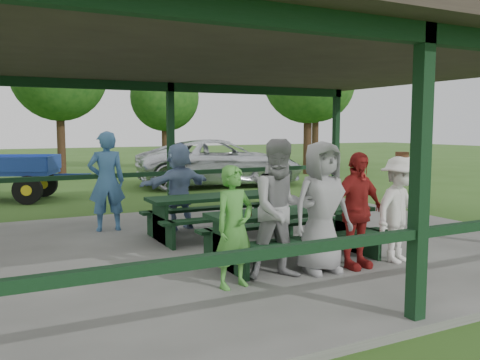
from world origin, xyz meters
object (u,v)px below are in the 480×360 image
picnic_table_far (219,210)px  spectator_lblue (179,186)px  contestant_grey_left (282,209)px  farm_trailer (2,177)px  contestant_red (356,210)px  picnic_table_near (292,228)px  contestant_white_fedora (400,209)px  spectator_grey (271,182)px  pickup_truck (221,163)px  spectator_blue (107,181)px  contestant_green (234,227)px  contestant_grey_mid (322,207)px

picnic_table_far → spectator_lblue: 1.07m
contestant_grey_left → spectator_lblue: bearing=102.2°
farm_trailer → contestant_red: bearing=-46.2°
picnic_table_near → contestant_white_fedora: 1.61m
picnic_table_near → spectator_grey: (1.38, 2.95, 0.34)m
contestant_grey_left → contestant_red: (1.19, -0.05, -0.10)m
spectator_grey → farm_trailer: size_ratio=0.41×
pickup_truck → picnic_table_near: bearing=171.5°
contestant_red → spectator_blue: 4.92m
contestant_green → farm_trailer: contestant_green is taller
contestant_grey_left → contestant_white_fedora: (1.96, -0.11, -0.13)m
spectator_lblue → picnic_table_near: bearing=87.8°
contestant_white_fedora → pickup_truck: bearing=66.2°
spectator_lblue → pickup_truck: (4.17, 7.09, -0.12)m
picnic_table_far → spectator_blue: size_ratio=1.37×
picnic_table_far → contestant_green: (-1.09, -2.81, 0.29)m
spectator_grey → picnic_table_far: bearing=49.0°
contestant_grey_left → farm_trailer: size_ratio=0.47×
spectator_grey → farm_trailer: spectator_grey is taller
contestant_green → spectator_grey: spectator_grey is taller
picnic_table_near → spectator_blue: 3.97m
spectator_grey → contestant_grey_left: bearing=80.6°
contestant_green → contestant_grey_mid: bearing=-9.8°
contestant_red → spectator_blue: spectator_blue is taller
contestant_red → farm_trailer: contestant_red is taller
spectator_lblue → pickup_truck: 8.22m
picnic_table_far → contestant_green: 3.03m
farm_trailer → picnic_table_near: bearing=-47.4°
contestant_grey_left → farm_trailer: (-2.98, 10.15, -0.33)m
contestant_green → pickup_truck: bearing=53.8°
picnic_table_far → spectator_lblue: (-0.45, 0.89, 0.37)m
picnic_table_far → contestant_red: (0.82, -2.81, 0.35)m
contestant_green → pickup_truck: 11.82m
picnic_table_far → contestant_red: bearing=-73.7°
picnic_table_near → farm_trailer: bearing=111.1°
spectator_grey → picnic_table_near: bearing=84.2°
contestant_green → contestant_red: (1.91, 0.01, 0.06)m
contestant_grey_mid → contestant_grey_left: bearing=-178.6°
contestant_red → farm_trailer: bearing=107.6°
contestant_grey_mid → spectator_blue: spectator_blue is taller
picnic_table_near → spectator_lblue: bearing=104.1°
spectator_blue → contestant_red: bearing=125.5°
spectator_grey → pickup_truck: spectator_grey is taller
contestant_grey_left → contestant_red: bearing=8.3°
contestant_grey_mid → spectator_blue: bearing=117.4°
picnic_table_far → contestant_grey_mid: contestant_grey_mid is taller
picnic_table_far → contestant_grey_mid: bearing=-84.5°
picnic_table_far → contestant_grey_mid: 2.80m
contestant_grey_left → contestant_white_fedora: size_ratio=1.13×
contestant_green → contestant_grey_left: size_ratio=0.83×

